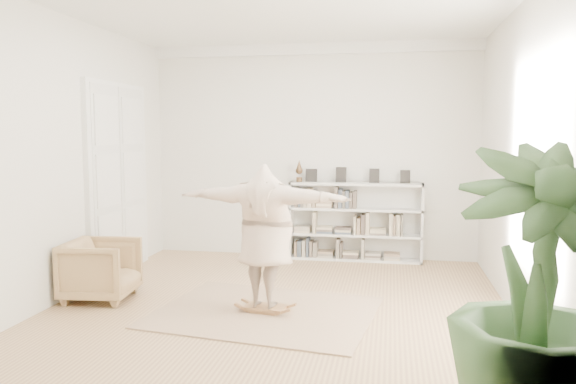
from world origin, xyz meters
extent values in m
plane|color=#8D6749|center=(0.00, 0.00, 0.00)|extent=(6.00, 6.00, 0.00)
plane|color=silver|center=(0.00, 3.00, 1.80)|extent=(5.50, 0.00, 5.50)
plane|color=silver|center=(0.00, -3.00, 1.80)|extent=(5.50, 0.00, 5.50)
plane|color=silver|center=(-2.75, 0.00, 1.80)|extent=(0.00, 6.00, 6.00)
plane|color=silver|center=(2.75, 0.00, 1.80)|extent=(0.00, 6.00, 6.00)
plane|color=white|center=(0.00, 0.00, 3.60)|extent=(6.00, 6.00, 0.00)
cube|color=white|center=(0.00, 2.94, 3.51)|extent=(5.50, 0.12, 0.18)
cube|color=white|center=(-2.71, 1.30, 1.40)|extent=(0.08, 1.78, 2.92)
cube|color=silver|center=(-2.69, 0.90, 1.40)|extent=(0.06, 0.78, 2.80)
cube|color=silver|center=(-2.69, 1.70, 1.40)|extent=(0.06, 0.78, 2.80)
cube|color=silver|center=(-0.33, 2.81, 0.65)|extent=(0.04, 0.35, 1.30)
cube|color=silver|center=(1.83, 2.81, 0.65)|extent=(0.04, 0.35, 1.30)
cube|color=silver|center=(0.75, 2.96, 0.65)|extent=(2.20, 0.04, 1.30)
cube|color=silver|center=(0.75, 2.81, 0.02)|extent=(2.20, 0.35, 0.04)
cube|color=silver|center=(0.75, 2.81, 0.43)|extent=(2.20, 0.35, 0.04)
cube|color=silver|center=(0.75, 2.81, 0.86)|extent=(2.20, 0.35, 0.04)
cube|color=silver|center=(0.75, 2.81, 1.28)|extent=(2.20, 0.35, 0.04)
cube|color=black|center=(0.00, 2.85, 1.42)|extent=(0.18, 0.07, 0.24)
cube|color=black|center=(0.50, 2.85, 1.42)|extent=(0.18, 0.07, 0.24)
cube|color=black|center=(1.05, 2.85, 1.42)|extent=(0.18, 0.07, 0.24)
cube|color=black|center=(1.55, 2.85, 1.42)|extent=(0.18, 0.07, 0.24)
imported|color=tan|center=(-2.30, -0.02, 0.38)|extent=(0.92, 0.90, 0.77)
cube|color=tan|center=(-0.11, -0.19, 0.01)|extent=(2.75, 2.33, 0.02)
cube|color=brown|center=(-0.11, -0.19, 0.07)|extent=(0.51, 0.35, 0.03)
cube|color=brown|center=(-0.11, -0.19, 0.04)|extent=(0.33, 0.09, 0.04)
cube|color=brown|center=(-0.11, -0.19, 0.04)|extent=(0.33, 0.09, 0.04)
cube|color=brown|center=(-0.11, -0.19, 0.07)|extent=(0.19, 0.07, 0.10)
cube|color=brown|center=(-0.11, -0.19, 0.07)|extent=(0.19, 0.07, 0.10)
imported|color=#C7AC95|center=(-0.11, -0.19, 0.96)|extent=(2.12, 0.84, 1.68)
imported|color=#2C4924|center=(2.30, -2.55, 1.03)|extent=(1.20, 1.20, 2.06)
camera|label=1|loc=(1.32, -6.48, 2.12)|focal=35.00mm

